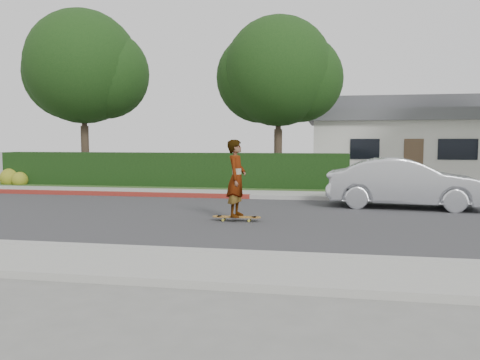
# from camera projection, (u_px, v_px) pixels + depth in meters

# --- Properties ---
(ground) EXTENTS (120.00, 120.00, 0.00)m
(ground) POSITION_uv_depth(u_px,v_px,m) (189.00, 217.00, 12.36)
(ground) COLOR slate
(ground) RESTS_ON ground
(road) EXTENTS (60.00, 8.00, 0.01)m
(road) POSITION_uv_depth(u_px,v_px,m) (189.00, 217.00, 12.36)
(road) COLOR #2D2D30
(road) RESTS_ON ground
(curb_near) EXTENTS (60.00, 0.20, 0.15)m
(curb_near) POSITION_uv_depth(u_px,v_px,m) (124.00, 250.00, 8.33)
(curb_near) COLOR #9E9E99
(curb_near) RESTS_ON ground
(sidewalk_near) EXTENTS (60.00, 1.60, 0.12)m
(sidewalk_near) POSITION_uv_depth(u_px,v_px,m) (100.00, 264.00, 7.45)
(sidewalk_near) COLOR gray
(sidewalk_near) RESTS_ON ground
(curb_far) EXTENTS (60.00, 0.20, 0.15)m
(curb_far) POSITION_uv_depth(u_px,v_px,m) (222.00, 196.00, 16.37)
(curb_far) COLOR #9E9E99
(curb_far) RESTS_ON ground
(curb_red_section) EXTENTS (12.00, 0.21, 0.15)m
(curb_red_section) POSITION_uv_depth(u_px,v_px,m) (90.00, 193.00, 17.24)
(curb_red_section) COLOR maroon
(curb_red_section) RESTS_ON ground
(sidewalk_far) EXTENTS (60.00, 1.60, 0.12)m
(sidewalk_far) POSITION_uv_depth(u_px,v_px,m) (227.00, 194.00, 17.26)
(sidewalk_far) COLOR gray
(sidewalk_far) RESTS_ON ground
(planting_strip) EXTENTS (60.00, 1.60, 0.10)m
(planting_strip) POSITION_uv_depth(u_px,v_px,m) (235.00, 189.00, 18.83)
(planting_strip) COLOR #2D4C1E
(planting_strip) RESTS_ON ground
(hedge) EXTENTS (15.00, 1.00, 1.50)m
(hedge) POSITION_uv_depth(u_px,v_px,m) (168.00, 170.00, 19.88)
(hedge) COLOR black
(hedge) RESTS_ON ground
(flowering_shrub) EXTENTS (1.40, 1.00, 0.90)m
(flowering_shrub) POSITION_uv_depth(u_px,v_px,m) (14.00, 179.00, 20.68)
(flowering_shrub) COLOR #2D4C19
(flowering_shrub) RESTS_ON ground
(tree_left) EXTENTS (5.99, 5.21, 8.00)m
(tree_left) POSITION_uv_depth(u_px,v_px,m) (85.00, 71.00, 21.74)
(tree_left) COLOR #33261C
(tree_left) RESTS_ON ground
(tree_center) EXTENTS (5.66, 4.84, 7.44)m
(tree_center) POSITION_uv_depth(u_px,v_px,m) (279.00, 75.00, 20.70)
(tree_center) COLOR #33261C
(tree_center) RESTS_ON ground
(house) EXTENTS (10.60, 8.60, 4.30)m
(house) POSITION_uv_depth(u_px,v_px,m) (404.00, 139.00, 26.48)
(house) COLOR beige
(house) RESTS_ON ground
(skateboard) EXTENTS (1.23, 0.27, 0.11)m
(skateboard) POSITION_uv_depth(u_px,v_px,m) (237.00, 217.00, 11.70)
(skateboard) COLOR #ADA22F
(skateboard) RESTS_ON ground
(skateboarder) EXTENTS (0.52, 0.74, 1.92)m
(skateboarder) POSITION_uv_depth(u_px,v_px,m) (236.00, 178.00, 11.62)
(skateboarder) COLOR white
(skateboarder) RESTS_ON skateboard
(car_silver) EXTENTS (4.67, 2.01, 1.50)m
(car_silver) POSITION_uv_depth(u_px,v_px,m) (405.00, 183.00, 14.00)
(car_silver) COLOR silver
(car_silver) RESTS_ON ground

